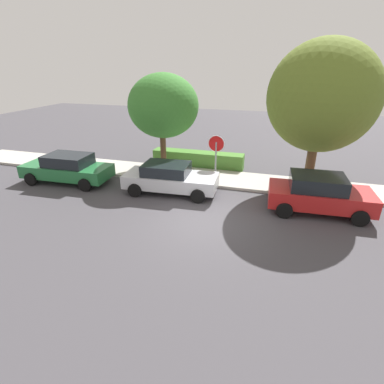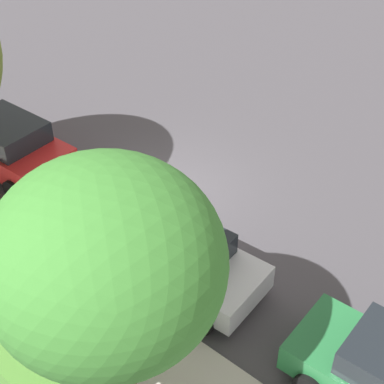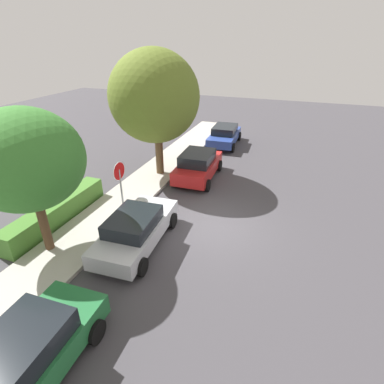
% 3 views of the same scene
% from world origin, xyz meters
% --- Properties ---
extents(ground_plane, '(60.00, 60.00, 0.00)m').
position_xyz_m(ground_plane, '(0.00, 0.00, 0.00)').
color(ground_plane, '#423F44').
extents(sidewalk_curb, '(32.00, 2.35, 0.14)m').
position_xyz_m(sidewalk_curb, '(0.00, 4.59, 0.07)').
color(sidewalk_curb, '#B2ADA3').
rests_on(sidewalk_curb, ground_plane).
extents(stop_sign, '(0.81, 0.08, 2.48)m').
position_xyz_m(stop_sign, '(-0.44, 4.03, 1.71)').
color(stop_sign, gray).
rests_on(stop_sign, ground_plane).
extents(parked_car_silver, '(4.43, 2.16, 1.41)m').
position_xyz_m(parked_car_silver, '(-2.26, 2.32, 0.73)').
color(parked_car_silver, silver).
rests_on(parked_car_silver, ground_plane).
extents(parked_car_red, '(4.12, 2.17, 1.57)m').
position_xyz_m(parked_car_red, '(4.27, 2.13, 0.80)').
color(parked_car_red, red).
rests_on(parked_car_red, ground_plane).
extents(parked_car_green, '(4.56, 2.06, 1.47)m').
position_xyz_m(parked_car_green, '(-7.75, 2.12, 0.75)').
color(parked_car_green, '#236B38').
rests_on(parked_car_green, ground_plane).
extents(street_tree_near_corner, '(4.71, 4.71, 6.73)m').
position_xyz_m(street_tree_near_corner, '(4.06, 4.47, 4.34)').
color(street_tree_near_corner, brown).
rests_on(street_tree_near_corner, ground_plane).
extents(street_tree_mid_block, '(3.76, 3.76, 5.27)m').
position_xyz_m(street_tree_mid_block, '(-3.63, 5.31, 3.58)').
color(street_tree_mid_block, '#513823').
rests_on(street_tree_mid_block, ground_plane).
extents(front_yard_hedge, '(5.36, 0.85, 0.92)m').
position_xyz_m(front_yard_hedge, '(-1.99, 6.34, 0.46)').
color(front_yard_hedge, '#4C8433').
rests_on(front_yard_hedge, ground_plane).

